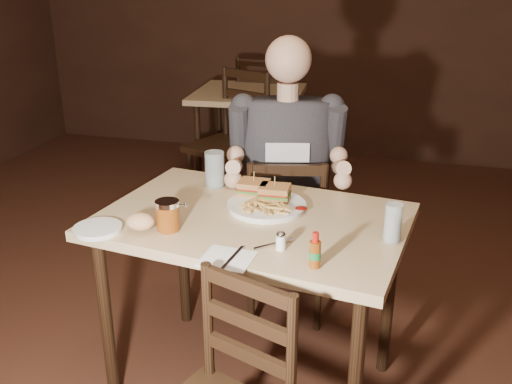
% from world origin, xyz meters
% --- Properties ---
extents(room_shell, '(7.00, 7.00, 7.00)m').
position_xyz_m(room_shell, '(0.00, 0.00, 1.40)').
color(room_shell, '#331B13').
rests_on(room_shell, ground).
extents(main_table, '(1.22, 0.89, 0.77)m').
position_xyz_m(main_table, '(-0.05, 0.26, 0.68)').
color(main_table, tan).
rests_on(main_table, ground).
extents(bg_table, '(0.86, 0.86, 0.77)m').
position_xyz_m(bg_table, '(-0.70, 2.50, 0.68)').
color(bg_table, tan).
rests_on(bg_table, ground).
extents(chair_far, '(0.48, 0.51, 0.85)m').
position_xyz_m(chair_far, '(-0.05, 0.82, 0.43)').
color(chair_far, black).
rests_on(chair_far, ground).
extents(bg_chair_far, '(0.48, 0.52, 0.96)m').
position_xyz_m(bg_chair_far, '(-0.70, 3.05, 0.48)').
color(bg_chair_far, black).
rests_on(bg_chair_far, ground).
extents(bg_chair_near, '(0.61, 0.64, 0.99)m').
position_xyz_m(bg_chair_near, '(-0.70, 1.95, 0.50)').
color(bg_chair_near, black).
rests_on(bg_chair_near, ground).
extents(diner, '(0.62, 0.54, 0.93)m').
position_xyz_m(diner, '(-0.03, 0.78, 0.91)').
color(diner, '#313137').
rests_on(diner, chair_far).
extents(dinner_plate, '(0.33, 0.33, 0.02)m').
position_xyz_m(dinner_plate, '(-0.02, 0.34, 0.78)').
color(dinner_plate, white).
rests_on(dinner_plate, main_table).
extents(sandwich_left, '(0.12, 0.10, 0.10)m').
position_xyz_m(sandwich_left, '(-0.09, 0.43, 0.84)').
color(sandwich_left, '#C2874B').
rests_on(sandwich_left, dinner_plate).
extents(sandwich_right, '(0.12, 0.10, 0.10)m').
position_xyz_m(sandwich_right, '(-0.00, 0.40, 0.84)').
color(sandwich_right, '#C2874B').
rests_on(sandwich_right, dinner_plate).
extents(fries_pile, '(0.24, 0.19, 0.04)m').
position_xyz_m(fries_pile, '(-0.00, 0.30, 0.80)').
color(fries_pile, tan).
rests_on(fries_pile, dinner_plate).
extents(ketchup_dollop, '(0.05, 0.05, 0.01)m').
position_xyz_m(ketchup_dollop, '(0.12, 0.33, 0.79)').
color(ketchup_dollop, maroon).
rests_on(ketchup_dollop, dinner_plate).
extents(glass_left, '(0.09, 0.09, 0.15)m').
position_xyz_m(glass_left, '(-0.29, 0.53, 0.85)').
color(glass_left, silver).
rests_on(glass_left, main_table).
extents(glass_right, '(0.07, 0.07, 0.14)m').
position_xyz_m(glass_right, '(0.46, 0.18, 0.84)').
color(glass_right, silver).
rests_on(glass_right, main_table).
extents(hot_sauce, '(0.04, 0.04, 0.12)m').
position_xyz_m(hot_sauce, '(0.24, -0.07, 0.83)').
color(hot_sauce, '#77370D').
rests_on(hot_sauce, main_table).
extents(salt_shaker, '(0.04, 0.04, 0.06)m').
position_xyz_m(salt_shaker, '(0.11, 0.02, 0.80)').
color(salt_shaker, white).
rests_on(salt_shaker, main_table).
extents(syrup_dispenser, '(0.10, 0.10, 0.11)m').
position_xyz_m(syrup_dispenser, '(-0.31, 0.07, 0.83)').
color(syrup_dispenser, '#77370D').
rests_on(syrup_dispenser, main_table).
extents(napkin, '(0.17, 0.16, 0.00)m').
position_xyz_m(napkin, '(-0.04, -0.09, 0.77)').
color(napkin, white).
rests_on(napkin, main_table).
extents(knife, '(0.03, 0.19, 0.00)m').
position_xyz_m(knife, '(-0.03, -0.09, 0.78)').
color(knife, silver).
rests_on(knife, napkin).
extents(fork, '(0.12, 0.11, 0.00)m').
position_xyz_m(fork, '(0.08, 0.04, 0.78)').
color(fork, silver).
rests_on(fork, napkin).
extents(side_plate, '(0.19, 0.19, 0.01)m').
position_xyz_m(side_plate, '(-0.55, -0.01, 0.78)').
color(side_plate, white).
rests_on(side_plate, main_table).
extents(bread_roll, '(0.11, 0.10, 0.06)m').
position_xyz_m(bread_roll, '(-0.40, 0.02, 0.81)').
color(bread_roll, tan).
rests_on(bread_roll, side_plate).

